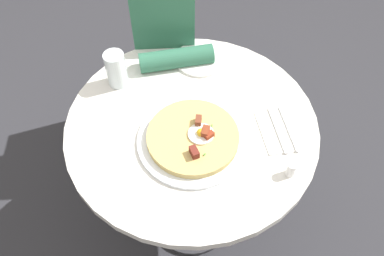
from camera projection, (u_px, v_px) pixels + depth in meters
The scene contains 11 objects.
ground_plane at pixel (192, 217), 1.84m from camera, with size 6.00×6.00×0.00m, color #2D2D33.
dining_table at pixel (192, 152), 1.40m from camera, with size 0.80×0.80×0.71m.
person_seated at pixel (167, 55), 1.75m from camera, with size 0.52×0.31×1.14m.
pizza_plate at pixel (192, 140), 1.22m from camera, with size 0.34×0.34×0.01m, color white.
breakfast_pizza at pixel (193, 137), 1.20m from camera, with size 0.28×0.28×0.05m.
bread_plate at pixel (200, 59), 1.43m from camera, with size 0.18×0.18×0.01m, color white.
napkin at pixel (283, 130), 1.25m from camera, with size 0.17×0.14×0.00m, color white.
fork at pixel (289, 128), 1.24m from camera, with size 0.18×0.01×0.01m, color silver.
knife at pixel (278, 130), 1.24m from camera, with size 0.18×0.01×0.01m, color silver.
water_glass at pixel (116, 69), 1.32m from camera, with size 0.07×0.07×0.13m, color silver.
salt_shaker at pixel (291, 169), 1.13m from camera, with size 0.03×0.03×0.05m, color white.
Camera 1 is at (-0.77, 0.04, 1.72)m, focal length 37.33 mm.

